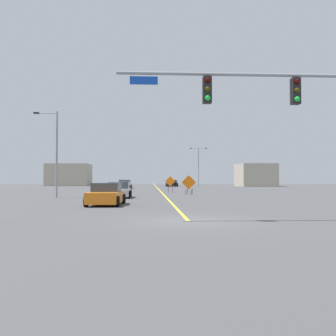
{
  "coord_description": "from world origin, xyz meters",
  "views": [
    {
      "loc": [
        -1.56,
        -14.44,
        1.66
      ],
      "look_at": [
        0.48,
        23.83,
        2.73
      ],
      "focal_mm": 39.57,
      "sensor_mm": 36.0,
      "label": 1
    }
  ],
  "objects": [
    {
      "name": "ground",
      "position": [
        0.0,
        0.0,
        0.0
      ],
      "size": [
        183.09,
        183.09,
        0.0
      ],
      "primitive_type": "plane",
      "color": "#444447"
    },
    {
      "name": "road_centre_stripe",
      "position": [
        0.0,
        50.86,
        0.0
      ],
      "size": [
        0.16,
        101.72,
        0.01
      ],
      "color": "yellow",
      "rests_on": "ground"
    },
    {
      "name": "traffic_signal_assembly",
      "position": [
        4.26,
        -0.01,
        4.68
      ],
      "size": [
        10.81,
        0.44,
        6.33
      ],
      "color": "gray",
      "rests_on": "ground"
    },
    {
      "name": "street_lamp_near_right",
      "position": [
        -9.64,
        17.97,
        4.17
      ],
      "size": [
        2.08,
        0.24,
        7.47
      ],
      "color": "gray",
      "rests_on": "ground"
    },
    {
      "name": "street_lamp_mid_right",
      "position": [
        8.89,
        62.09,
        4.79
      ],
      "size": [
        3.56,
        0.24,
        8.08
      ],
      "color": "gray",
      "rests_on": "ground"
    },
    {
      "name": "construction_sign_median_far",
      "position": [
        1.03,
        29.16,
        1.21
      ],
      "size": [
        1.19,
        0.3,
        1.91
      ],
      "color": "orange",
      "rests_on": "ground"
    },
    {
      "name": "construction_sign_right_lane",
      "position": [
        2.44,
        22.21,
        1.2
      ],
      "size": [
        1.38,
        0.24,
        1.96
      ],
      "color": "orange",
      "rests_on": "ground"
    },
    {
      "name": "construction_sign_left_shoulder",
      "position": [
        2.88,
        24.82,
        1.17
      ],
      "size": [
        1.28,
        0.25,
        1.89
      ],
      "color": "orange",
      "rests_on": "ground"
    },
    {
      "name": "car_white_approaching",
      "position": [
        -5.29,
        44.61,
        0.67
      ],
      "size": [
        2.21,
        4.1,
        1.43
      ],
      "color": "white",
      "rests_on": "ground"
    },
    {
      "name": "car_orange_passing",
      "position": [
        -4.17,
        8.74,
        0.63
      ],
      "size": [
        2.23,
        4.2,
        1.38
      ],
      "color": "orange",
      "rests_on": "ground"
    },
    {
      "name": "car_black_near",
      "position": [
        3.14,
        59.55,
        0.62
      ],
      "size": [
        2.34,
        4.39,
        1.33
      ],
      "color": "black",
      "rests_on": "ground"
    },
    {
      "name": "car_silver_distant",
      "position": [
        -4.09,
        17.55,
        0.62
      ],
      "size": [
        2.12,
        4.24,
        1.34
      ],
      "color": "#B7BABF",
      "rests_on": "ground"
    },
    {
      "name": "roadside_building_west",
      "position": [
        -19.4,
        70.01,
        2.44
      ],
      "size": [
        9.19,
        7.93,
        4.87
      ],
      "color": "#B2A893",
      "rests_on": "ground"
    },
    {
      "name": "roadside_building_east",
      "position": [
        20.67,
        61.24,
        2.33
      ],
      "size": [
        7.1,
        8.1,
        4.65
      ],
      "color": "#B2A893",
      "rests_on": "ground"
    }
  ]
}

